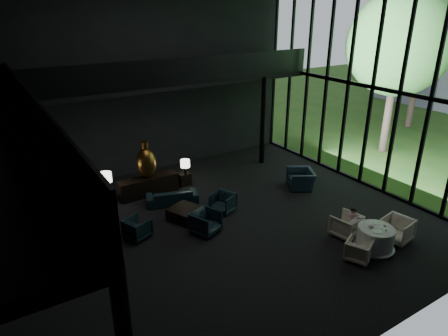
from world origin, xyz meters
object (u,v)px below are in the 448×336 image
dining_chair_west (359,250)px  sofa (172,195)px  side_table_right (184,179)px  window_armchair (301,176)px  lounge_armchair_south (206,221)px  dining_chair_east (397,227)px  side_table_left (107,197)px  table_lamp_right (185,164)px  lounge_armchair_east (223,202)px  lounge_armchair_west (137,228)px  bronze_urn (146,162)px  coffee_table (185,214)px  table_lamp_left (106,178)px  child (353,216)px  console (148,186)px  dining_table (375,240)px  dining_chair_north (346,224)px

dining_chair_west → sofa: bearing=1.7°
side_table_right → window_armchair: (3.92, -2.76, 0.25)m
lounge_armchair_south → dining_chair_east: size_ratio=0.96×
sofa → dining_chair_east: bearing=146.0°
side_table_left → sofa: (2.09, -1.28, 0.06)m
table_lamp_right → lounge_armchair_east: 2.70m
table_lamp_right → lounge_armchair_west: size_ratio=0.88×
bronze_urn → coffee_table: 2.78m
table_lamp_right → dining_chair_east: size_ratio=0.68×
side_table_right → table_lamp_left: bearing=-178.1°
dining_chair_west → table_lamp_right: bearing=-9.6°
lounge_armchair_east → coffee_table: size_ratio=0.81×
child → lounge_armchair_west: bearing=-31.4°
bronze_urn → table_lamp_right: 1.65m
console → dining_table: size_ratio=1.92×
coffee_table → dining_chair_east: dining_chair_east is taller
sofa → dining_chair_west: size_ratio=2.68×
bronze_urn → side_table_left: size_ratio=2.59×
coffee_table → dining_chair_west: size_ratio=1.48×
dining_chair_east → lounge_armchair_east: bearing=-151.3°
side_table_right → lounge_armchair_west: (-3.08, -2.83, 0.09)m
side_table_right → lounge_armchair_east: 2.81m
child → sofa: bearing=-53.0°
side_table_right → window_armchair: window_armchair is taller
side_table_left → lounge_armchair_east: (3.36, -2.83, 0.11)m
table_lamp_left → coffee_table: size_ratio=0.78×
sofa → side_table_right: bearing=-114.4°
side_table_left → side_table_right: (3.20, -0.03, -0.01)m
lounge_armchair_south → side_table_right: bearing=50.6°
side_table_left → window_armchair: 7.65m
table_lamp_right → child: size_ratio=1.13×
side_table_left → dining_chair_north: 8.61m
coffee_table → lounge_armchair_south: bearing=-81.8°
console → table_lamp_left: 1.75m
console → window_armchair: window_armchair is taller
lounge_armchair_east → dining_chair_north: (2.48, -3.48, 0.05)m
dining_chair_north → dining_chair_west: 1.32m
side_table_left → dining_chair_west: 9.05m
table_lamp_left → sofa: bearing=-28.7°
sofa → child: (3.89, -5.15, 0.39)m
lounge_armchair_south → dining_chair_west: lounge_armchair_south is taller
bronze_urn → console: bearing=-90.0°
dining_chair_west → bronze_urn: bearing=1.1°
side_table_left → dining_table: 9.47m
side_table_left → dining_chair_north: size_ratio=0.63×
bronze_urn → coffee_table: bearing=-82.3°
dining_chair_north → table_lamp_right: bearing=-76.0°
table_lamp_left → dining_table: table_lamp_left is taller
lounge_armchair_east → dining_table: bearing=5.3°
console → bronze_urn: 0.99m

